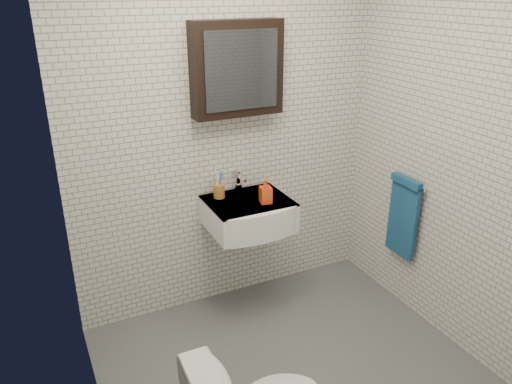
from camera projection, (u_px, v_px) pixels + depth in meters
ground at (296, 375)px, 3.03m from camera, size 2.20×2.00×0.01m
room_shell at (305, 144)px, 2.46m from camera, size 2.22×2.02×2.51m
washbasin at (251, 215)px, 3.37m from camera, size 0.55×0.50×0.20m
faucet at (239, 183)px, 3.47m from camera, size 0.06×0.20×0.15m
mirror_cabinet at (237, 69)px, 3.16m from camera, size 0.60×0.15×0.60m
towel_rail at (403, 213)px, 3.46m from camera, size 0.09×0.30×0.58m
toothbrush_cup at (219, 190)px, 3.39m from camera, size 0.09×0.09×0.21m
soap_bottle at (266, 191)px, 3.30m from camera, size 0.09×0.09×0.17m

